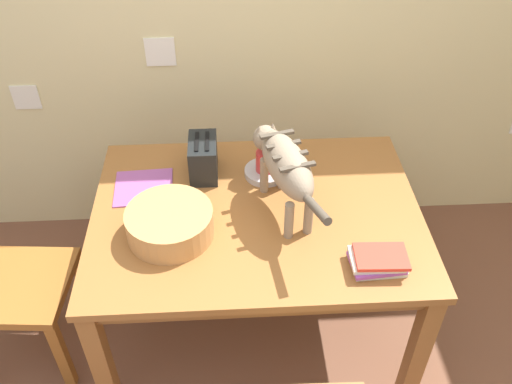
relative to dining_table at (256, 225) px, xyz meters
name	(u,v)px	position (x,y,z in m)	size (l,w,h in m)	color
wall_rear	(246,7)	(0.00, 0.83, 0.60)	(4.94, 0.11, 2.50)	beige
dining_table	(256,225)	(0.00, 0.00, 0.00)	(1.35, 0.99, 0.73)	#955D2E
cat	(285,164)	(0.11, 0.02, 0.31)	(0.25, 0.66, 0.32)	gray
saucer_bowl	(265,172)	(0.05, 0.23, 0.10)	(0.18, 0.18, 0.03)	#B5B4B7
coffee_mug	(266,161)	(0.06, 0.23, 0.16)	(0.13, 0.08, 0.09)	red
magazine	(144,187)	(-0.47, 0.17, 0.09)	(0.25, 0.24, 0.01)	#9A4F96
book_stack	(378,261)	(0.43, -0.33, 0.12)	(0.21, 0.15, 0.07)	silver
wicker_basket	(170,223)	(-0.34, -0.12, 0.14)	(0.34, 0.34, 0.11)	tan
toaster	(203,158)	(-0.21, 0.26, 0.17)	(0.12, 0.20, 0.18)	black
wooden_chair_near	(7,282)	(-1.06, -0.09, -0.19)	(0.45, 0.45, 0.94)	#9C5E26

